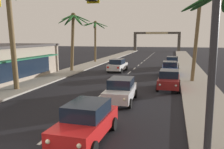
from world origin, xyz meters
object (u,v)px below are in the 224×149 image
(sedan_oncoming_far, at_px, (118,65))
(palm_left_second, at_px, (10,22))
(sedan_lead_at_stop_bar, at_px, (86,121))
(palm_right_second, at_px, (200,11))
(sedan_third_in_queue, at_px, (121,90))
(palm_left_farthest, at_px, (95,33))
(traffic_signal_mast, at_px, (98,10))
(sedan_parked_far_kerb, at_px, (170,68))
(sedan_parked_nearest_kerb, at_px, (172,62))
(sedan_parked_mid_kerb, at_px, (169,79))
(palm_left_third, at_px, (73,30))
(town_gateway_arch, at_px, (157,39))

(sedan_oncoming_far, bearing_deg, palm_left_second, -114.06)
(sedan_lead_at_stop_bar, relative_size, palm_right_second, 0.44)
(sedan_third_in_queue, relative_size, palm_left_second, 0.51)
(palm_left_farthest, bearing_deg, sedan_third_in_queue, -68.16)
(sedan_oncoming_far, bearing_deg, traffic_signal_mast, -78.57)
(sedan_oncoming_far, height_order, sedan_parked_far_kerb, same)
(sedan_parked_nearest_kerb, xyz_separation_m, palm_left_farthest, (-13.61, 4.72, 4.47))
(palm_left_second, relative_size, palm_left_farthest, 1.19)
(sedan_third_in_queue, xyz_separation_m, sedan_parked_mid_kerb, (3.22, 5.26, 0.00))
(sedan_parked_far_kerb, relative_size, palm_left_second, 0.51)
(palm_left_second, height_order, palm_left_farthest, palm_left_second)
(palm_left_third, bearing_deg, town_gateway_arch, 81.86)
(sedan_oncoming_far, xyz_separation_m, palm_right_second, (9.48, -5.71, 6.19))
(palm_left_second, distance_m, palm_left_farthest, 24.10)
(sedan_oncoming_far, height_order, palm_left_farthest, palm_left_farthest)
(sedan_parked_mid_kerb, distance_m, palm_right_second, 7.81)
(sedan_lead_at_stop_bar, height_order, sedan_parked_nearest_kerb, same)
(sedan_parked_mid_kerb, distance_m, palm_left_second, 14.35)
(sedan_lead_at_stop_bar, xyz_separation_m, town_gateway_arch, (-1.81, 71.54, 3.28))
(sedan_lead_at_stop_bar, bearing_deg, palm_right_second, 69.40)
(sedan_oncoming_far, bearing_deg, town_gateway_arch, 88.04)
(sedan_third_in_queue, xyz_separation_m, sedan_parked_far_kerb, (3.15, 13.17, 0.00))
(sedan_lead_at_stop_bar, bearing_deg, sedan_parked_far_kerb, 80.57)
(traffic_signal_mast, distance_m, sedan_third_in_queue, 10.14)
(sedan_parked_nearest_kerb, bearing_deg, palm_left_second, -124.04)
(sedan_third_in_queue, distance_m, sedan_parked_far_kerb, 13.54)
(traffic_signal_mast, xyz_separation_m, town_gateway_arch, (-3.13, 73.92, -1.24))
(sedan_parked_mid_kerb, distance_m, town_gateway_arch, 59.97)
(palm_left_second, bearing_deg, palm_right_second, 26.72)
(sedan_third_in_queue, bearing_deg, sedan_parked_far_kerb, 76.55)
(sedan_oncoming_far, distance_m, palm_left_second, 15.62)
(sedan_third_in_queue, bearing_deg, palm_left_second, 171.64)
(sedan_parked_far_kerb, distance_m, palm_left_second, 18.09)
(sedan_oncoming_far, distance_m, town_gateway_arch, 50.10)
(sedan_parked_nearest_kerb, relative_size, sedan_parked_far_kerb, 0.99)
(sedan_third_in_queue, relative_size, sedan_oncoming_far, 0.99)
(sedan_oncoming_far, distance_m, sedan_parked_mid_kerb, 11.88)
(palm_left_second, bearing_deg, sedan_lead_at_stop_bar, -40.11)
(sedan_lead_at_stop_bar, height_order, sedan_third_in_queue, same)
(traffic_signal_mast, xyz_separation_m, sedan_parked_far_kerb, (1.97, 22.17, -4.52))
(sedan_lead_at_stop_bar, distance_m, sedan_parked_mid_kerb, 12.35)
(sedan_third_in_queue, height_order, palm_left_farthest, palm_left_farthest)
(sedan_lead_at_stop_bar, bearing_deg, palm_left_third, 114.52)
(sedan_parked_nearest_kerb, height_order, sedan_parked_mid_kerb, same)
(sedan_parked_far_kerb, height_order, palm_left_farthest, palm_left_farthest)
(palm_left_farthest, bearing_deg, palm_left_third, -85.64)
(traffic_signal_mast, distance_m, sedan_lead_at_stop_bar, 5.27)
(sedan_parked_far_kerb, height_order, palm_right_second, palm_right_second)
(palm_left_second, distance_m, palm_left_third, 12.06)
(traffic_signal_mast, xyz_separation_m, sedan_third_in_queue, (-1.18, 9.00, -4.52))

